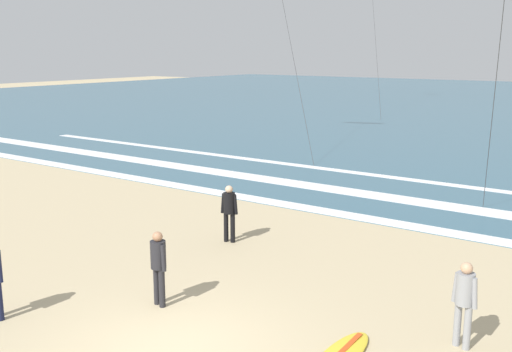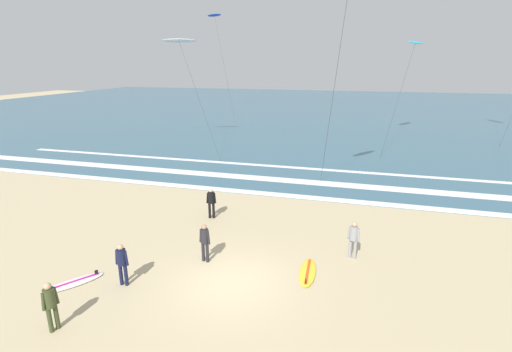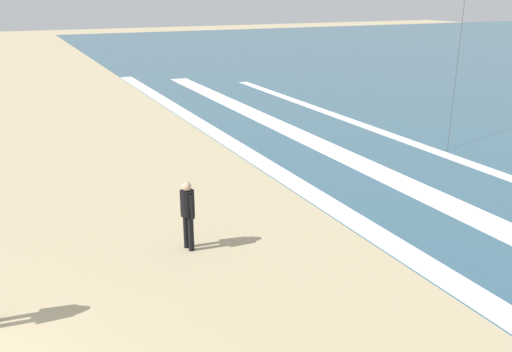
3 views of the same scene
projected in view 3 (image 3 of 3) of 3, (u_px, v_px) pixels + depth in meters
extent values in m
cube|color=white|center=(404.00, 251.00, 12.31)|extent=(57.47, 0.74, 0.01)
cylinder|color=black|center=(186.00, 231.00, 12.42)|extent=(0.13, 0.13, 0.82)
cylinder|color=black|center=(191.00, 234.00, 12.27)|extent=(0.13, 0.13, 0.82)
cylinder|color=black|center=(187.00, 203.00, 12.12)|extent=(0.32, 0.32, 0.58)
cylinder|color=black|center=(183.00, 202.00, 12.27)|extent=(0.15, 0.12, 0.56)
cylinder|color=black|center=(192.00, 207.00, 11.99)|extent=(0.15, 0.12, 0.56)
sphere|color=#DBB28E|center=(187.00, 187.00, 12.00)|extent=(0.21, 0.21, 0.21)
cylinder|color=#333333|center=(464.00, 10.00, 22.28)|extent=(6.13, 6.08, 9.60)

